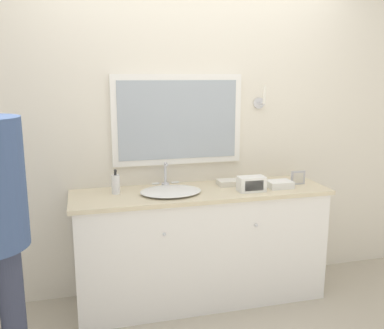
# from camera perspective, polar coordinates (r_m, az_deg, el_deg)

# --- Properties ---
(ground_plane) EXTENTS (14.00, 14.00, 0.00)m
(ground_plane) POSITION_cam_1_polar(r_m,az_deg,el_deg) (3.26, 2.75, -19.83)
(ground_plane) COLOR #B2A893
(wall_back) EXTENTS (8.00, 0.18, 2.55)m
(wall_back) POSITION_cam_1_polar(r_m,az_deg,el_deg) (3.38, -0.16, 4.51)
(wall_back) COLOR silver
(wall_back) RESTS_ON ground_plane
(vanity_counter) EXTENTS (1.91, 0.55, 0.87)m
(vanity_counter) POSITION_cam_1_polar(r_m,az_deg,el_deg) (3.32, 1.21, -10.70)
(vanity_counter) COLOR white
(vanity_counter) RESTS_ON ground_plane
(sink_basin) EXTENTS (0.44, 0.40, 0.19)m
(sink_basin) POSITION_cam_1_polar(r_m,az_deg,el_deg) (3.10, -2.89, -3.50)
(sink_basin) COLOR white
(sink_basin) RESTS_ON vanity_counter
(soap_bottle) EXTENTS (0.06, 0.06, 0.18)m
(soap_bottle) POSITION_cam_1_polar(r_m,az_deg,el_deg) (3.12, -10.14, -2.56)
(soap_bottle) COLOR white
(soap_bottle) RESTS_ON vanity_counter
(appliance_box) EXTENTS (0.20, 0.11, 0.11)m
(appliance_box) POSITION_cam_1_polar(r_m,az_deg,el_deg) (3.17, 7.94, -2.59)
(appliance_box) COLOR white
(appliance_box) RESTS_ON vanity_counter
(picture_frame) EXTENTS (0.12, 0.01, 0.11)m
(picture_frame) POSITION_cam_1_polar(r_m,az_deg,el_deg) (3.43, 13.94, -1.72)
(picture_frame) COLOR #B2B2B7
(picture_frame) RESTS_ON vanity_counter
(hand_towel_near_sink) EXTENTS (0.17, 0.13, 0.04)m
(hand_towel_near_sink) POSITION_cam_1_polar(r_m,az_deg,el_deg) (3.33, 4.91, -2.42)
(hand_towel_near_sink) COLOR silver
(hand_towel_near_sink) RESTS_ON vanity_counter
(hand_towel_far_corner) EXTENTS (0.18, 0.14, 0.05)m
(hand_towel_far_corner) POSITION_cam_1_polar(r_m,az_deg,el_deg) (3.32, 11.60, -2.60)
(hand_towel_far_corner) COLOR white
(hand_towel_far_corner) RESTS_ON vanity_counter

